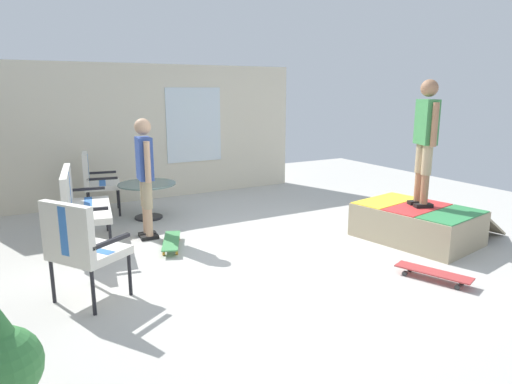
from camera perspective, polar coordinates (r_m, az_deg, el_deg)
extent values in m
cube|color=beige|center=(5.78, 2.83, -8.30)|extent=(12.00, 12.00, 0.10)
cube|color=beige|center=(8.72, -13.53, 7.18)|extent=(0.20, 6.00, 2.47)
cube|color=silver|center=(8.90, -7.75, 8.28)|extent=(0.03, 1.10, 1.40)
cube|color=tan|center=(6.60, 19.36, -3.77)|extent=(1.66, 1.30, 0.46)
cube|color=#338C4C|center=(6.31, 23.38, -2.60)|extent=(0.65, 1.08, 0.01)
cube|color=red|center=(6.54, 19.51, -1.78)|extent=(0.65, 1.08, 0.01)
cube|color=yellow|center=(6.79, 15.91, -1.01)|extent=(0.65, 1.08, 0.01)
cylinder|color=#B2B2B7|center=(6.13, 17.11, -2.84)|extent=(1.42, 0.31, 0.05)
cube|color=tan|center=(7.30, 22.62, -2.67)|extent=(1.55, 0.91, 0.39)
cylinder|color=black|center=(5.84, -17.67, -5.86)|extent=(0.04, 0.04, 0.44)
cylinder|color=black|center=(6.96, -18.09, -2.92)|extent=(0.04, 0.04, 0.44)
cylinder|color=black|center=(5.85, -22.29, -6.20)|extent=(0.04, 0.04, 0.44)
cylinder|color=black|center=(6.97, -21.95, -3.20)|extent=(0.04, 0.04, 0.44)
cube|color=silver|center=(6.33, -20.18, -2.17)|extent=(1.33, 0.75, 0.08)
cube|color=#3872C6|center=(6.32, -20.21, -1.80)|extent=(1.21, 0.30, 0.00)
cube|color=silver|center=(6.28, -22.52, 0.24)|extent=(1.25, 0.29, 0.50)
cube|color=#3872C6|center=(6.28, -22.52, 0.24)|extent=(0.11, 0.10, 0.46)
cube|color=black|center=(5.71, -20.30, -2.09)|extent=(0.12, 0.47, 0.04)
cube|color=black|center=(6.89, -20.28, 0.35)|extent=(0.12, 0.47, 0.04)
cylinder|color=black|center=(7.71, -16.69, -1.33)|extent=(0.04, 0.04, 0.44)
cylinder|color=black|center=(8.24, -16.86, -0.46)|extent=(0.04, 0.04, 0.44)
cylinder|color=black|center=(7.71, -20.17, -1.58)|extent=(0.04, 0.04, 0.44)
cylinder|color=black|center=(8.24, -20.12, -0.70)|extent=(0.04, 0.04, 0.44)
cube|color=silver|center=(7.92, -18.59, 0.83)|extent=(0.71, 0.65, 0.08)
cube|color=#3872C6|center=(7.91, -18.61, 1.12)|extent=(0.59, 0.20, 0.00)
cube|color=silver|center=(7.87, -20.45, 2.77)|extent=(0.62, 0.19, 0.50)
cube|color=#3872C6|center=(7.87, -20.45, 2.77)|extent=(0.11, 0.10, 0.46)
cube|color=black|center=(7.60, -18.65, 1.58)|extent=(0.13, 0.47, 0.04)
cube|color=black|center=(8.18, -18.70, 2.32)|extent=(0.13, 0.47, 0.04)
cylinder|color=black|center=(4.79, -15.47, -9.87)|extent=(0.04, 0.04, 0.44)
cylinder|color=black|center=(5.15, -19.92, -8.54)|extent=(0.04, 0.04, 0.44)
cylinder|color=black|center=(4.49, -19.63, -11.72)|extent=(0.04, 0.04, 0.44)
cylinder|color=black|center=(4.88, -24.03, -10.12)|extent=(0.04, 0.04, 0.44)
cube|color=silver|center=(4.73, -20.02, -7.11)|extent=(0.82, 0.80, 0.08)
cube|color=#3872C6|center=(4.71, -20.06, -6.63)|extent=(0.54, 0.40, 0.00)
cube|color=silver|center=(4.50, -22.50, -4.44)|extent=(0.56, 0.40, 0.50)
cube|color=#3872C6|center=(4.50, -22.50, -4.44)|extent=(0.13, 0.12, 0.46)
cube|color=black|center=(4.47, -17.65, -5.88)|extent=(0.29, 0.42, 0.04)
cube|color=black|center=(4.89, -22.47, -4.68)|extent=(0.29, 0.42, 0.04)
cylinder|color=black|center=(7.46, -13.33, -1.16)|extent=(0.06, 0.06, 0.55)
cylinder|color=black|center=(7.53, -13.23, -3.08)|extent=(0.44, 0.44, 0.03)
cylinder|color=slate|center=(7.40, -13.44, 0.98)|extent=(0.90, 0.90, 0.02)
cube|color=black|center=(6.49, -13.10, -5.54)|extent=(0.13, 0.25, 0.05)
cylinder|color=tan|center=(6.42, -13.20, -3.69)|extent=(0.10, 0.10, 0.39)
cylinder|color=tan|center=(6.33, -13.38, -0.33)|extent=(0.13, 0.13, 0.39)
cube|color=black|center=(6.65, -13.41, -5.12)|extent=(0.13, 0.25, 0.05)
cylinder|color=tan|center=(6.58, -13.50, -3.31)|extent=(0.10, 0.10, 0.39)
cylinder|color=tan|center=(6.49, -13.68, -0.02)|extent=(0.13, 0.13, 0.39)
cube|color=#334C99|center=(6.32, -13.75, 4.07)|extent=(0.33, 0.21, 0.57)
sphere|color=tan|center=(6.27, -13.96, 7.92)|extent=(0.22, 0.22, 0.22)
cylinder|color=tan|center=(6.13, -13.38, 3.64)|extent=(0.08, 0.08, 0.54)
cylinder|color=tan|center=(6.52, -14.09, 4.13)|extent=(0.08, 0.08, 0.54)
cube|color=black|center=(6.52, 20.13, -1.60)|extent=(0.19, 0.26, 0.05)
cylinder|color=#9E7051|center=(6.47, 20.28, 0.31)|extent=(0.10, 0.10, 0.39)
cylinder|color=tan|center=(6.40, 20.55, 3.75)|extent=(0.13, 0.13, 0.39)
cube|color=black|center=(6.66, 19.43, -1.24)|extent=(0.19, 0.26, 0.05)
cylinder|color=#9E7051|center=(6.61, 19.57, 0.62)|extent=(0.10, 0.10, 0.39)
cylinder|color=tan|center=(6.55, 19.83, 3.99)|extent=(0.13, 0.13, 0.39)
cube|color=#3F8C4C|center=(6.42, 20.52, 8.17)|extent=(0.36, 0.28, 0.58)
sphere|color=#9E7051|center=(6.41, 20.82, 12.02)|extent=(0.22, 0.22, 0.22)
cylinder|color=#9E7051|center=(6.25, 21.39, 7.82)|extent=(0.08, 0.08, 0.55)
cylinder|color=#9E7051|center=(6.60, 19.66, 8.17)|extent=(0.08, 0.08, 0.55)
cube|color=#3F8C4C|center=(6.08, -10.51, -5.98)|extent=(0.82, 0.49, 0.02)
cylinder|color=gold|center=(6.36, -9.63, -5.72)|extent=(0.06, 0.05, 0.06)
cylinder|color=gold|center=(6.37, -11.07, -5.75)|extent=(0.06, 0.05, 0.06)
cylinder|color=gold|center=(5.84, -9.85, -7.45)|extent=(0.06, 0.05, 0.06)
cylinder|color=gold|center=(5.85, -11.43, -7.48)|extent=(0.06, 0.05, 0.06)
cube|color=#B23838|center=(5.35, 21.24, -9.29)|extent=(0.82, 0.47, 0.02)
cylinder|color=#333333|center=(5.53, 18.69, -9.10)|extent=(0.06, 0.05, 0.06)
cylinder|color=#333333|center=(5.39, 18.05, -9.63)|extent=(0.06, 0.05, 0.06)
cylinder|color=#333333|center=(5.38, 24.32, -10.22)|extent=(0.06, 0.05, 0.06)
cylinder|color=#333333|center=(5.23, 23.82, -10.81)|extent=(0.06, 0.05, 0.06)
sphere|color=#387F3D|center=(3.06, -29.11, -18.41)|extent=(0.44, 0.44, 0.44)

